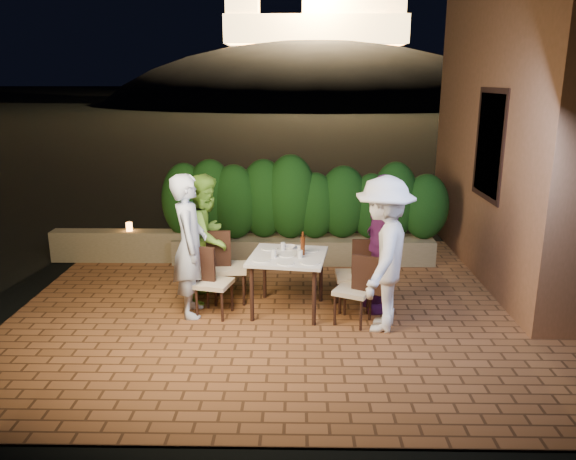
{
  "coord_description": "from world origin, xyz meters",
  "views": [
    {
      "loc": [
        0.11,
        -6.44,
        2.9
      ],
      "look_at": [
        -0.01,
        0.38,
        1.05
      ],
      "focal_mm": 35.0,
      "sensor_mm": 36.0,
      "label": 1
    }
  ],
  "objects_px": {
    "chair_right_front": "(353,289)",
    "parapet_lamp": "(129,227)",
    "bowl": "(289,247)",
    "chair_left_back": "(230,266)",
    "beer_bottle": "(303,243)",
    "chair_left_front": "(214,282)",
    "dining_table": "(288,283)",
    "diner_blue": "(190,246)",
    "diner_green": "(207,237)",
    "chair_right_back": "(353,274)",
    "diner_purple": "(382,243)",
    "diner_white": "(383,254)"
  },
  "relations": [
    {
      "from": "beer_bottle",
      "to": "chair_left_back",
      "type": "xyz_separation_m",
      "value": [
        -0.97,
        0.31,
        -0.41
      ]
    },
    {
      "from": "bowl",
      "to": "diner_green",
      "type": "bearing_deg",
      "value": 171.85
    },
    {
      "from": "bowl",
      "to": "chair_left_back",
      "type": "xyz_separation_m",
      "value": [
        -0.79,
        0.05,
        -0.28
      ]
    },
    {
      "from": "diner_green",
      "to": "diner_purple",
      "type": "xyz_separation_m",
      "value": [
        2.28,
        -0.35,
        0.03
      ]
    },
    {
      "from": "diner_blue",
      "to": "diner_green",
      "type": "bearing_deg",
      "value": -19.88
    },
    {
      "from": "chair_left_back",
      "to": "diner_blue",
      "type": "distance_m",
      "value": 0.74
    },
    {
      "from": "chair_right_back",
      "to": "diner_green",
      "type": "distance_m",
      "value": 1.99
    },
    {
      "from": "diner_blue",
      "to": "dining_table",
      "type": "bearing_deg",
      "value": -92.34
    },
    {
      "from": "beer_bottle",
      "to": "diner_purple",
      "type": "height_order",
      "value": "diner_purple"
    },
    {
      "from": "beer_bottle",
      "to": "diner_green",
      "type": "distance_m",
      "value": 1.34
    },
    {
      "from": "chair_right_front",
      "to": "diner_green",
      "type": "height_order",
      "value": "diner_green"
    },
    {
      "from": "chair_right_back",
      "to": "parapet_lamp",
      "type": "relative_size",
      "value": 6.65
    },
    {
      "from": "beer_bottle",
      "to": "chair_left_front",
      "type": "bearing_deg",
      "value": -171.27
    },
    {
      "from": "bowl",
      "to": "dining_table",
      "type": "bearing_deg",
      "value": -93.0
    },
    {
      "from": "chair_left_front",
      "to": "chair_right_front",
      "type": "bearing_deg",
      "value": 7.48
    },
    {
      "from": "diner_blue",
      "to": "diner_green",
      "type": "height_order",
      "value": "diner_blue"
    },
    {
      "from": "diner_blue",
      "to": "parapet_lamp",
      "type": "xyz_separation_m",
      "value": [
        -1.4,
        2.13,
        -0.33
      ]
    },
    {
      "from": "bowl",
      "to": "diner_green",
      "type": "distance_m",
      "value": 1.12
    },
    {
      "from": "chair_left_back",
      "to": "chair_right_front",
      "type": "bearing_deg",
      "value": -27.51
    },
    {
      "from": "chair_left_front",
      "to": "diner_blue",
      "type": "distance_m",
      "value": 0.54
    },
    {
      "from": "bowl",
      "to": "parapet_lamp",
      "type": "xyz_separation_m",
      "value": [
        -2.63,
        1.74,
        -0.2
      ]
    },
    {
      "from": "diner_blue",
      "to": "chair_left_back",
      "type": "bearing_deg",
      "value": -52.04
    },
    {
      "from": "beer_bottle",
      "to": "chair_right_back",
      "type": "xyz_separation_m",
      "value": [
        0.65,
        0.07,
        -0.43
      ]
    },
    {
      "from": "chair_left_front",
      "to": "parapet_lamp",
      "type": "xyz_separation_m",
      "value": [
        -1.69,
        2.17,
        0.13
      ]
    },
    {
      "from": "beer_bottle",
      "to": "bowl",
      "type": "relative_size",
      "value": 1.86
    },
    {
      "from": "chair_left_front",
      "to": "chair_right_back",
      "type": "xyz_separation_m",
      "value": [
        1.76,
        0.24,
        0.02
      ]
    },
    {
      "from": "beer_bottle",
      "to": "diner_green",
      "type": "xyz_separation_m",
      "value": [
        -1.28,
        0.42,
        -0.05
      ]
    },
    {
      "from": "diner_purple",
      "to": "beer_bottle",
      "type": "bearing_deg",
      "value": -96.04
    },
    {
      "from": "diner_blue",
      "to": "beer_bottle",
      "type": "bearing_deg",
      "value": -92.16
    },
    {
      "from": "chair_right_back",
      "to": "diner_green",
      "type": "bearing_deg",
      "value": -11.33
    },
    {
      "from": "chair_right_front",
      "to": "diner_blue",
      "type": "bearing_deg",
      "value": 18.69
    },
    {
      "from": "dining_table",
      "to": "parapet_lamp",
      "type": "relative_size",
      "value": 6.63
    },
    {
      "from": "dining_table",
      "to": "bowl",
      "type": "xyz_separation_m",
      "value": [
        0.01,
        0.28,
        0.39
      ]
    },
    {
      "from": "chair_left_back",
      "to": "diner_green",
      "type": "distance_m",
      "value": 0.49
    },
    {
      "from": "chair_left_front",
      "to": "diner_white",
      "type": "bearing_deg",
      "value": 4.97
    },
    {
      "from": "chair_right_front",
      "to": "chair_left_back",
      "type": "bearing_deg",
      "value": 2.25
    },
    {
      "from": "diner_green",
      "to": "diner_white",
      "type": "relative_size",
      "value": 0.93
    },
    {
      "from": "chair_left_front",
      "to": "dining_table",
      "type": "bearing_deg",
      "value": 23.51
    },
    {
      "from": "diner_green",
      "to": "bowl",
      "type": "bearing_deg",
      "value": -84.85
    },
    {
      "from": "chair_left_front",
      "to": "parapet_lamp",
      "type": "height_order",
      "value": "chair_left_front"
    },
    {
      "from": "chair_right_front",
      "to": "chair_right_back",
      "type": "relative_size",
      "value": 0.94
    },
    {
      "from": "chair_right_back",
      "to": "parapet_lamp",
      "type": "xyz_separation_m",
      "value": [
        -3.45,
        1.93,
        0.1
      ]
    },
    {
      "from": "dining_table",
      "to": "bowl",
      "type": "bearing_deg",
      "value": 87.0
    },
    {
      "from": "diner_blue",
      "to": "diner_white",
      "type": "xyz_separation_m",
      "value": [
        2.33,
        -0.38,
        0.02
      ]
    },
    {
      "from": "chair_right_front",
      "to": "diner_purple",
      "type": "distance_m",
      "value": 0.74
    },
    {
      "from": "chair_left_back",
      "to": "chair_right_front",
      "type": "relative_size",
      "value": 1.11
    },
    {
      "from": "diner_white",
      "to": "parapet_lamp",
      "type": "height_order",
      "value": "diner_white"
    },
    {
      "from": "diner_blue",
      "to": "diner_purple",
      "type": "relative_size",
      "value": 1.02
    },
    {
      "from": "chair_right_front",
      "to": "parapet_lamp",
      "type": "bearing_deg",
      "value": -9.13
    },
    {
      "from": "chair_right_front",
      "to": "parapet_lamp",
      "type": "distance_m",
      "value": 4.16
    }
  ]
}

